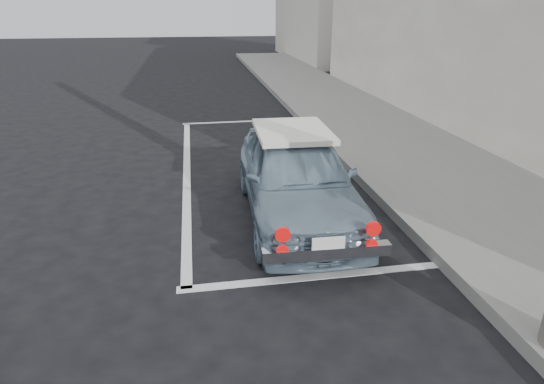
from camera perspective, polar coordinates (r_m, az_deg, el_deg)
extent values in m
plane|color=black|center=(5.22, -0.66, -8.11)|extent=(80.00, 80.00, 0.00)
cube|color=slate|center=(7.96, 20.26, 2.09)|extent=(2.80, 40.00, 0.15)
cube|color=black|center=(10.08, 23.15, 13.55)|extent=(0.10, 16.00, 2.40)
cube|color=silver|center=(4.89, 6.18, -10.45)|extent=(3.00, 0.12, 0.01)
cube|color=silver|center=(11.32, -3.45, 8.83)|extent=(3.00, 0.12, 0.01)
cube|color=silver|center=(7.90, -10.64, 2.43)|extent=(0.12, 7.00, 0.01)
imported|color=#7993A7|center=(5.95, 3.09, 2.02)|extent=(1.48, 3.44, 1.16)
cube|color=white|center=(6.12, 2.59, 7.58)|extent=(1.00, 1.32, 0.07)
cube|color=silver|center=(4.58, 6.89, -7.46)|extent=(1.30, 0.16, 0.12)
cube|color=white|center=(4.49, 7.09, -6.63)|extent=(0.33, 0.03, 0.17)
cylinder|color=red|center=(4.35, 1.35, -5.37)|extent=(0.15, 0.05, 0.15)
cylinder|color=red|center=(4.57, 12.62, -4.52)|extent=(0.15, 0.05, 0.15)
cylinder|color=red|center=(4.44, 1.33, -7.42)|extent=(0.12, 0.04, 0.12)
cylinder|color=red|center=(4.65, 12.43, -6.50)|extent=(0.12, 0.04, 0.12)
ellipsoid|color=brown|center=(4.95, 6.00, -8.79)|extent=(0.27, 0.34, 0.18)
sphere|color=brown|center=(4.83, 6.90, -8.86)|extent=(0.11, 0.11, 0.11)
cone|color=brown|center=(4.78, 6.63, -8.38)|extent=(0.04, 0.04, 0.04)
cone|color=brown|center=(4.81, 7.23, -8.19)|extent=(0.04, 0.04, 0.04)
cylinder|color=brown|center=(5.10, 5.45, -8.50)|extent=(0.15, 0.16, 0.03)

